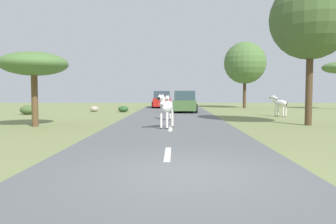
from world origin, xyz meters
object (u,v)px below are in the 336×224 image
Objects in this scene: car_0 at (162,100)px; rock_2 at (94,109)px; tree_4 at (34,65)px; tree_3 at (245,63)px; car_1 at (185,102)px; tree_0 at (311,19)px; zebra_1 at (280,104)px; zebra_2 at (169,105)px; zebra_0 at (166,108)px; bush_2 at (28,110)px; bush_3 at (123,109)px.

rock_2 is (-5.55, -6.67, -0.61)m from car_0.
rock_2 is at bearing 90.27° from tree_4.
tree_4 is (-14.22, -19.00, -1.71)m from tree_3.
tree_4 is 12.43m from rock_2.
car_1 is 12.73m from tree_0.
tree_4 is at bearing -126.81° from tree_3.
zebra_1 is 0.34× the size of car_0.
zebra_2 is at bearing -53.07° from rock_2.
zebra_0 is 1.08× the size of zebra_1.
tree_3 is 6.05× the size of bush_2.
car_0 is 5.02× the size of bush_3.
tree_0 reaches higher than bush_2.
zebra_2 is 7.62m from tree_4.
car_1 is at bearing -129.98° from tree_3.
tree_3 is 1.91× the size of tree_4.
zebra_0 is at bearing -9.40° from tree_4.
tree_0 is 20.08m from bush_2.
tree_3 is at bearing -92.04° from zebra_0.
zebra_2 is 7.91m from car_1.
zebra_1 is at bearing 25.90° from tree_4.
tree_0 is (7.20, 1.97, 4.34)m from zebra_0.
car_1 is 5.04× the size of bush_3.
tree_0 reaches higher than zebra_2.
bush_3 reaches higher than rock_2.
zebra_2 is at bearing -88.11° from car_0.
tree_3 is 14.51m from bush_3.
tree_4 is (-7.69, -11.22, 2.18)m from car_1.
rock_2 is (-6.51, 13.18, -0.75)m from zebra_0.
zebra_0 is 1.41× the size of bush_2.
zebra_0 is 14.72m from rock_2.
zebra_1 is at bearing -5.43° from bush_2.
zebra_1 is 0.34× the size of car_1.
bush_2 is at bearing 144.28° from zebra_2.
zebra_2 is 0.35× the size of car_0.
car_1 is 0.60× the size of tree_0.
car_1 is at bearing 71.33° from zebra_2.
zebra_1 is at bearing -20.49° from rock_2.
tree_4 is at bearing -162.29° from zebra_2.
tree_4 reaches higher than rock_2.
car_1 is 13.78m from tree_4.
bush_2 is (-9.70, -10.21, -0.50)m from car_0.
tree_3 is 23.80m from tree_4.
tree_0 is 18.12m from tree_3.
zebra_0 is at bearing -100.39° from zebra_2.
zebra_2 is 17.82m from tree_3.
car_1 is 10.88m from tree_3.
car_0 is 19.69m from tree_4.
zebra_0 is at bearing -63.70° from rock_2.
bush_3 is at bearing -9.23° from rock_2.
bush_3 is at bearing 77.88° from tree_4.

